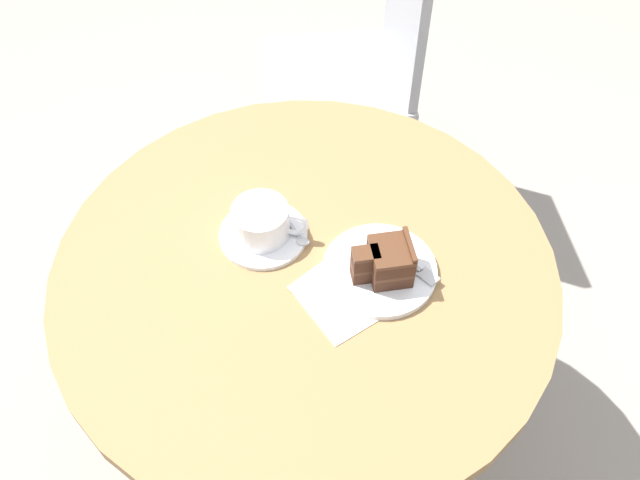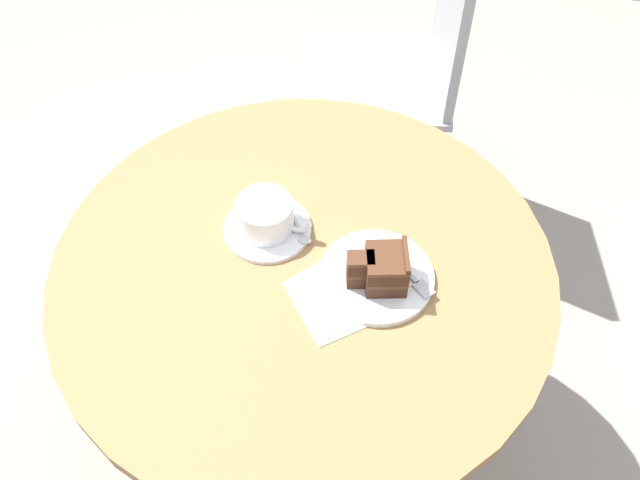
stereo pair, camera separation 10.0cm
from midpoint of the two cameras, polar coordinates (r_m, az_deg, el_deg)
name	(u,v)px [view 1 (the left image)]	position (r m, az deg, el deg)	size (l,w,h in m)	color
ground_plane	(309,428)	(1.76, -2.59, -15.65)	(4.40, 4.40, 0.01)	gray
cafe_table	(305,299)	(1.24, -3.54, -5.08)	(0.87, 0.87, 0.68)	olive
saucer	(263,234)	(1.20, -7.18, 0.35)	(0.16, 0.16, 0.01)	white
coffee_cup	(262,221)	(1.17, -7.36, 1.49)	(0.13, 0.10, 0.06)	white
teaspoon	(295,230)	(1.19, -4.56, 0.70)	(0.07, 0.09, 0.00)	#B7B7BC
cake_plate	(379,272)	(1.14, 2.52, -2.84)	(0.19, 0.19, 0.01)	white
cake_slice	(387,262)	(1.10, 3.07, -1.98)	(0.11, 0.09, 0.07)	#422619
fork	(413,265)	(1.14, 5.34, -2.25)	(0.12, 0.10, 0.00)	#B7B7BC
napkin	(342,294)	(1.12, -0.66, -4.70)	(0.19, 0.19, 0.00)	silver
cafe_chair	(367,51)	(1.83, 2.39, 15.52)	(0.46, 0.46, 0.90)	#9E9EA3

